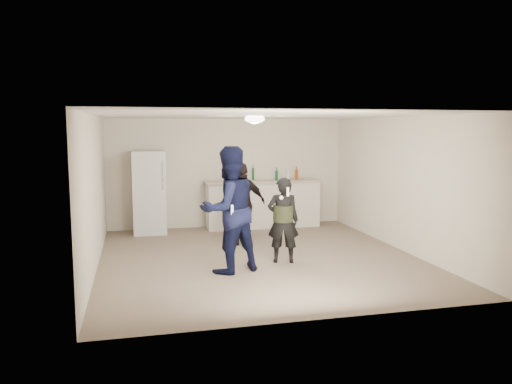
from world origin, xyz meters
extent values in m
plane|color=#6B5B4C|center=(0.00, 0.00, 0.00)|extent=(6.00, 6.00, 0.00)
plane|color=silver|center=(0.00, 0.00, 2.50)|extent=(6.00, 6.00, 0.00)
plane|color=beige|center=(0.00, 3.00, 1.25)|extent=(6.00, 0.00, 6.00)
plane|color=beige|center=(0.00, -3.00, 1.25)|extent=(6.00, 0.00, 6.00)
plane|color=beige|center=(-2.75, 0.00, 1.25)|extent=(0.00, 6.00, 6.00)
plane|color=beige|center=(2.75, 0.00, 1.25)|extent=(0.00, 6.00, 6.00)
cube|color=silver|center=(0.76, 2.67, 0.53)|extent=(2.60, 0.56, 1.05)
cube|color=#BEAC93|center=(0.76, 2.67, 1.07)|extent=(2.68, 0.64, 0.04)
cube|color=silver|center=(-1.82, 2.60, 0.90)|extent=(0.70, 0.70, 1.80)
cylinder|color=silver|center=(-1.54, 2.23, 1.30)|extent=(0.02, 0.02, 0.60)
ellipsoid|color=white|center=(0.00, 0.30, 2.45)|extent=(0.36, 0.36, 0.16)
cylinder|color=silver|center=(0.29, 2.55, 1.18)|extent=(0.08, 0.08, 0.17)
imported|color=#0E133B|center=(-0.67, -0.74, 1.00)|extent=(1.18, 1.06, 2.01)
imported|color=black|center=(0.33, -0.40, 0.73)|extent=(0.60, 0.47, 1.47)
cylinder|color=#2E3D1B|center=(0.33, -0.40, 0.85)|extent=(0.34, 0.34, 0.28)
imported|color=black|center=(-0.06, 1.08, 0.81)|extent=(1.00, 0.56, 1.62)
cube|color=white|center=(-0.67, -1.02, 1.05)|extent=(0.04, 0.04, 0.15)
sphere|color=white|center=(-0.55, -0.99, 0.98)|extent=(0.07, 0.07, 0.07)
cube|color=white|center=(0.33, -0.65, 1.25)|extent=(0.04, 0.04, 0.15)
sphere|color=white|center=(0.23, -0.62, 1.15)|extent=(0.07, 0.07, 0.07)
cylinder|color=silver|center=(1.39, 2.71, 1.18)|extent=(0.07, 0.07, 0.17)
cylinder|color=#134521|center=(1.06, 2.59, 1.20)|extent=(0.07, 0.07, 0.23)
cylinder|color=#144623|center=(0.57, 2.84, 1.23)|extent=(0.06, 0.06, 0.28)
cylinder|color=#8C3814|center=(1.57, 2.66, 1.21)|extent=(0.07, 0.07, 0.24)
camera|label=1|loc=(-2.08, -8.40, 2.28)|focal=35.00mm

